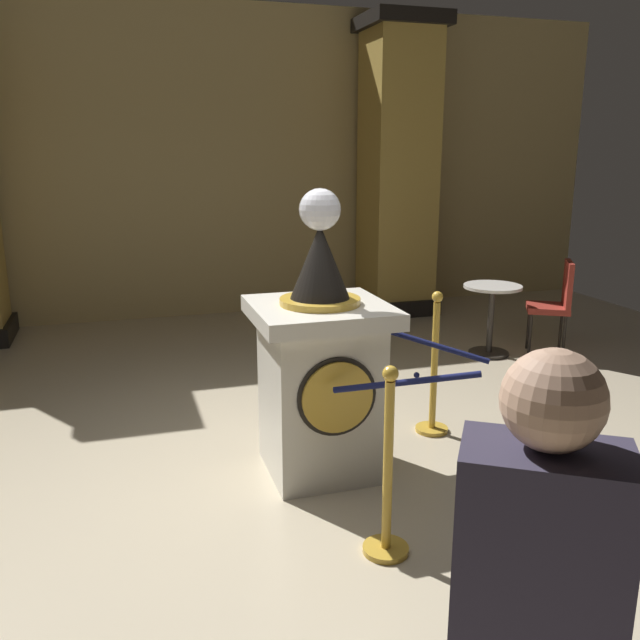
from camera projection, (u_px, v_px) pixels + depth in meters
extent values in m
plane|color=beige|center=(286.00, 481.00, 4.18)|extent=(10.94, 10.94, 0.00)
cube|color=tan|center=(189.00, 164.00, 8.03)|extent=(10.94, 0.16, 3.71)
cube|color=silver|center=(320.00, 396.00, 4.22)|extent=(0.66, 0.66, 1.00)
cube|color=silver|center=(320.00, 312.00, 4.08)|extent=(0.83, 0.83, 0.10)
cylinder|color=gold|center=(337.00, 397.00, 3.87)|extent=(0.43, 0.03, 0.43)
cylinder|color=black|center=(337.00, 397.00, 3.88)|extent=(0.48, 0.01, 0.48)
cylinder|color=gold|center=(320.00, 301.00, 4.06)|extent=(0.50, 0.50, 0.04)
cone|color=black|center=(320.00, 261.00, 4.00)|extent=(0.36, 0.36, 0.45)
cylinder|color=gold|center=(320.00, 225.00, 3.95)|extent=(0.03, 0.03, 0.06)
sphere|color=silver|center=(320.00, 209.00, 3.93)|extent=(0.25, 0.25, 0.25)
cylinder|color=gold|center=(386.00, 549.00, 3.44)|extent=(0.24, 0.24, 0.03)
cylinder|color=gold|center=(388.00, 469.00, 3.33)|extent=(0.05, 0.05, 0.93)
sphere|color=gold|center=(390.00, 374.00, 3.20)|extent=(0.08, 0.08, 0.08)
cylinder|color=gold|center=(432.00, 429.00, 4.92)|extent=(0.24, 0.24, 0.03)
cylinder|color=gold|center=(434.00, 368.00, 4.80)|extent=(0.05, 0.05, 0.98)
sphere|color=gold|center=(437.00, 297.00, 4.67)|extent=(0.08, 0.08, 0.08)
cylinder|color=#141947|center=(405.00, 382.00, 3.62)|extent=(0.69, 0.49, 0.22)
cylinder|color=#141947|center=(427.00, 343.00, 4.36)|extent=(0.69, 0.49, 0.22)
sphere|color=#141947|center=(417.00, 375.00, 4.01)|extent=(0.04, 0.04, 0.04)
cube|color=black|center=(394.00, 303.00, 8.63)|extent=(0.90, 0.90, 0.20)
cube|color=gold|center=(398.00, 170.00, 8.21)|extent=(0.78, 0.78, 3.56)
cube|color=black|center=(402.00, 22.00, 7.79)|extent=(0.94, 0.94, 0.16)
cube|color=#383347|center=(537.00, 575.00, 1.47)|extent=(0.42, 0.38, 0.60)
sphere|color=tan|center=(553.00, 400.00, 1.36)|extent=(0.22, 0.22, 0.22)
cylinder|color=#332D28|center=(488.00, 353.00, 6.77)|extent=(0.40, 0.40, 0.03)
cylinder|color=#332D28|center=(491.00, 321.00, 6.68)|extent=(0.06, 0.06, 0.70)
cylinder|color=silver|center=(493.00, 287.00, 6.60)|extent=(0.57, 0.57, 0.03)
cylinder|color=black|center=(528.00, 328.00, 6.92)|extent=(0.03, 0.03, 0.45)
cylinder|color=black|center=(530.00, 336.00, 6.62)|extent=(0.03, 0.03, 0.45)
cylinder|color=black|center=(560.00, 330.00, 6.85)|extent=(0.03, 0.03, 0.45)
cylinder|color=black|center=(564.00, 338.00, 6.55)|extent=(0.03, 0.03, 0.45)
cube|color=maroon|center=(548.00, 308.00, 6.67)|extent=(0.55, 0.55, 0.06)
cube|color=maroon|center=(568.00, 284.00, 6.57)|extent=(0.25, 0.37, 0.45)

